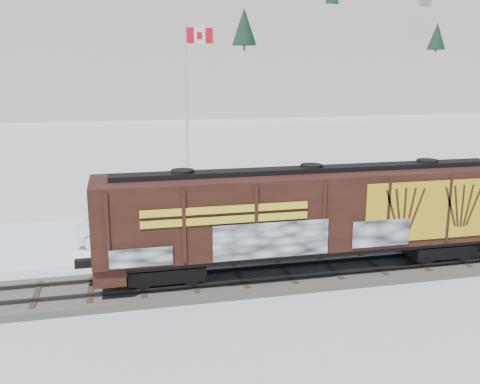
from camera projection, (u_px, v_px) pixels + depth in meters
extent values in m
plane|color=white|center=(240.00, 283.00, 22.20)|extent=(500.00, 500.00, 0.00)
cube|color=#59544C|center=(240.00, 279.00, 22.17)|extent=(50.00, 3.40, 0.28)
cube|color=#33302D|center=(244.00, 281.00, 21.44)|extent=(50.00, 0.10, 0.15)
cube|color=#33302D|center=(237.00, 268.00, 22.81)|extent=(50.00, 0.10, 0.15)
cube|color=white|center=(209.00, 231.00, 29.32)|extent=(40.00, 8.00, 0.03)
cube|color=white|center=(136.00, 83.00, 111.03)|extent=(360.00, 40.00, 12.00)
cube|color=white|center=(130.00, 57.00, 138.16)|extent=(360.00, 40.00, 24.00)
cube|color=white|center=(125.00, 42.00, 170.15)|extent=(360.00, 50.00, 35.00)
cone|color=black|center=(244.00, 26.00, 108.66)|extent=(5.04, 5.04, 7.38)
cone|color=black|center=(437.00, 36.00, 125.25)|extent=(4.20, 4.20, 6.15)
cube|color=black|center=(165.00, 269.00, 21.32)|extent=(3.00, 2.00, 0.90)
cube|color=black|center=(436.00, 246.00, 24.02)|extent=(3.00, 2.00, 0.90)
cylinder|color=black|center=(142.00, 278.00, 20.37)|extent=(0.90, 0.12, 0.90)
cube|color=black|center=(309.00, 245.00, 22.56)|extent=(17.63, 2.40, 0.25)
cube|color=#35170E|center=(310.00, 208.00, 22.19)|extent=(17.63, 3.00, 3.03)
cube|color=black|center=(311.00, 169.00, 21.83)|extent=(16.22, 0.90, 0.20)
cube|color=#BD9317|center=(434.00, 210.00, 21.79)|extent=(5.99, 0.03, 2.46)
cube|color=gold|center=(226.00, 215.00, 19.79)|extent=(6.35, 0.02, 0.70)
cube|color=white|center=(272.00, 240.00, 20.42)|extent=(4.58, 0.03, 1.40)
cylinder|color=silver|center=(188.00, 196.00, 37.08)|extent=(0.90, 0.90, 0.20)
cylinder|color=silver|center=(187.00, 114.00, 35.82)|extent=(0.14, 0.14, 11.53)
cube|color=red|center=(190.00, 35.00, 34.77)|extent=(0.50, 0.07, 1.00)
cube|color=white|center=(199.00, 36.00, 34.90)|extent=(0.70, 0.09, 1.00)
cube|color=red|center=(209.00, 36.00, 35.05)|extent=(0.50, 0.07, 1.00)
imported|color=#AAACB1|center=(151.00, 217.00, 28.96)|extent=(5.11, 3.45, 1.61)
imported|color=silver|center=(128.00, 231.00, 26.28)|extent=(5.41, 3.69, 1.69)
imported|color=black|center=(295.00, 223.00, 28.37)|extent=(5.08, 3.48, 1.37)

